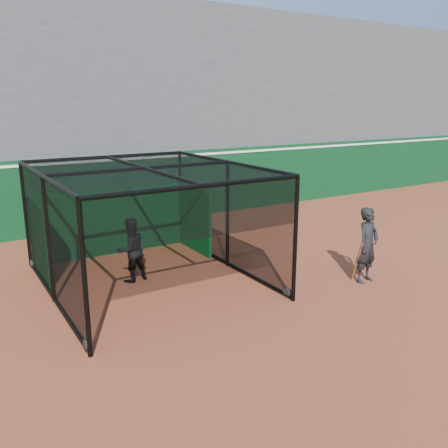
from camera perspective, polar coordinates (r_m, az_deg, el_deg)
ground at (r=10.04m, az=3.32°, el=-10.64°), size 120.00×120.00×0.00m
outfield_wall at (r=17.03m, az=-13.20°, el=4.05°), size 50.00×0.50×2.50m
grandstand at (r=20.39m, az=-17.26°, el=14.46°), size 50.00×7.85×8.95m
batting_cage at (r=11.40m, az=-9.26°, el=-0.31°), size 4.59×5.56×2.78m
batter at (r=11.69m, az=-11.16°, el=-3.07°), size 0.87×0.74×1.58m
on_deck_player at (r=11.91m, az=16.86°, el=-2.45°), size 0.74×0.56×1.84m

